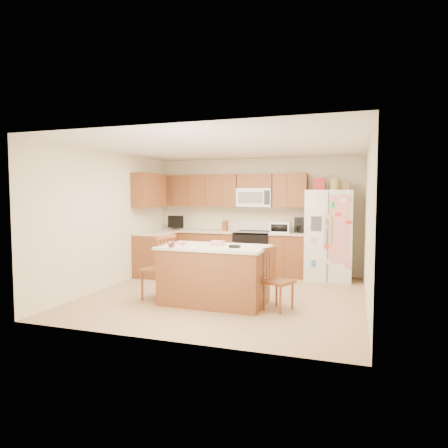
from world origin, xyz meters
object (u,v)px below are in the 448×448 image
(windsor_chair_right, at_px, (277,281))
(windsor_chair_left, at_px, (159,269))
(stove, at_px, (254,252))
(refrigerator, at_px, (329,234))
(windsor_chair_back, at_px, (230,268))
(island, at_px, (214,274))

(windsor_chair_right, bearing_deg, windsor_chair_left, -178.68)
(windsor_chair_left, relative_size, windsor_chair_right, 1.16)
(windsor_chair_left, bearing_deg, stove, 69.95)
(refrigerator, relative_size, windsor_chair_right, 2.21)
(windsor_chair_left, height_order, windsor_chair_back, windsor_chair_left)
(stove, distance_m, island, 2.48)
(island, distance_m, windsor_chair_left, 0.93)
(windsor_chair_left, relative_size, windsor_chair_back, 1.18)
(stove, relative_size, windsor_chair_left, 1.06)
(island, bearing_deg, windsor_chair_left, -174.68)
(windsor_chair_right, bearing_deg, windsor_chair_back, 141.37)
(stove, height_order, windsor_chair_right, stove)
(refrigerator, relative_size, windsor_chair_left, 1.92)
(stove, bearing_deg, windsor_chair_right, -68.63)
(island, xyz_separation_m, windsor_chair_right, (1.00, -0.04, -0.02))
(island, distance_m, windsor_chair_back, 0.74)
(windsor_chair_back, height_order, windsor_chair_right, windsor_chair_right)
(stove, distance_m, windsor_chair_left, 2.73)
(stove, height_order, refrigerator, refrigerator)
(refrigerator, xyz_separation_m, windsor_chair_right, (-0.58, -2.46, -0.49))
(refrigerator, distance_m, windsor_chair_right, 2.57)
(refrigerator, bearing_deg, windsor_chair_right, -103.36)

